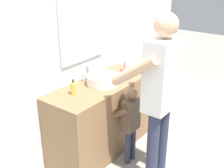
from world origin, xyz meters
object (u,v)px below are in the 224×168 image
(toothbrush_cup, at_px, (123,71))
(adult_parent, at_px, (160,85))
(soap_bottle, at_px, (74,88))
(child_toddler, at_px, (130,119))

(toothbrush_cup, relative_size, adult_parent, 0.12)
(soap_bottle, height_order, adult_parent, adult_parent)
(adult_parent, bearing_deg, soap_bottle, 115.31)
(soap_bottle, bearing_deg, toothbrush_cup, -7.64)
(toothbrush_cup, distance_m, soap_bottle, 0.75)
(toothbrush_cup, relative_size, child_toddler, 0.23)
(toothbrush_cup, distance_m, child_toddler, 0.63)
(child_toddler, bearing_deg, toothbrush_cup, 44.70)
(soap_bottle, xyz_separation_m, child_toddler, (0.38, -0.46, -0.38))
(toothbrush_cup, bearing_deg, child_toddler, -135.30)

